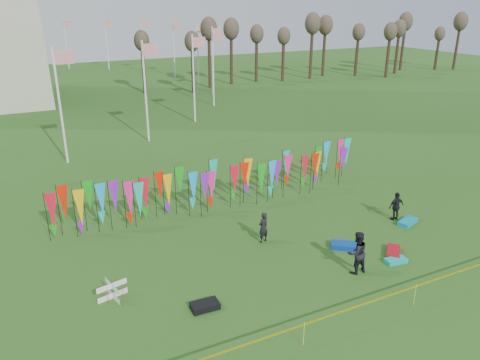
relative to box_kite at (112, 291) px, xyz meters
name	(u,v)px	position (x,y,z in m)	size (l,w,h in m)	color
ground	(314,290)	(7.35, -3.02, -0.35)	(160.00, 160.00, 0.00)	#234C15
banner_row	(225,179)	(7.63, 6.13, 1.25)	(18.64, 0.64, 2.48)	black
caution_tape_near	(351,310)	(7.13, -5.48, 0.43)	(26.00, 0.02, 0.90)	#F6E505
tree_line	(326,35)	(39.35, 40.98, 5.82)	(53.92, 1.92, 7.84)	#3C2A1E
box_kite	(112,291)	(0.00, 0.00, 0.00)	(0.63, 0.63, 0.70)	red
person_left	(263,227)	(7.46, 1.43, 0.42)	(0.56, 0.41, 1.54)	black
person_mid	(357,253)	(9.69, -2.67, 0.60)	(0.92, 0.57, 1.90)	black
person_right	(396,206)	(14.89, 0.46, 0.43)	(0.91, 0.52, 1.56)	black
kite_bag_turquoise	(396,261)	(11.82, -2.85, -0.25)	(0.97, 0.48, 0.19)	#0CB4B0
kite_bag_blue	(344,246)	(10.57, -0.78, -0.23)	(1.19, 0.62, 0.25)	#09389F
kite_bag_red	(393,252)	(12.24, -2.24, -0.24)	(1.21, 0.56, 0.22)	#B40C19
kite_bag_black	(205,306)	(2.97, -2.17, -0.23)	(1.06, 0.61, 0.24)	black
kite_bag_teal	(408,222)	(15.14, -0.21, -0.24)	(1.20, 0.57, 0.23)	#0D8DB8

